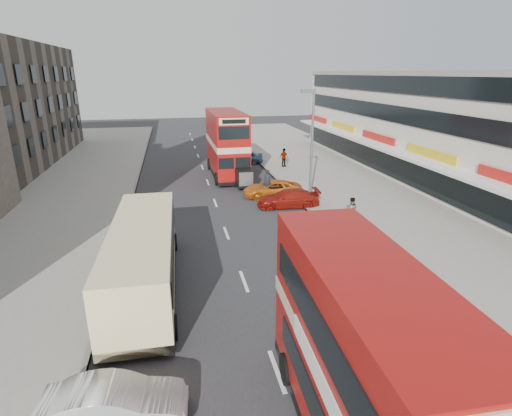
{
  "coord_description": "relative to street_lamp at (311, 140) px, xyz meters",
  "views": [
    {
      "loc": [
        -2.83,
        -8.2,
        9.15
      ],
      "look_at": [
        0.38,
        7.08,
        3.86
      ],
      "focal_mm": 28.13,
      "sensor_mm": 36.0,
      "label": 1
    }
  ],
  "objects": [
    {
      "name": "road_surface",
      "position": [
        -6.52,
        2.0,
        -4.78
      ],
      "size": [
        12.0,
        90.0,
        0.01
      ],
      "primitive_type": "cube",
      "color": "#28282B",
      "rests_on": "ground"
    },
    {
      "name": "pavement_right",
      "position": [
        5.48,
        2.0,
        -4.71
      ],
      "size": [
        12.0,
        90.0,
        0.15
      ],
      "primitive_type": "cube",
      "color": "gray",
      "rests_on": "ground"
    },
    {
      "name": "pavement_left",
      "position": [
        -18.52,
        2.0,
        -4.71
      ],
      "size": [
        12.0,
        90.0,
        0.15
      ],
      "primitive_type": "cube",
      "color": "gray",
      "rests_on": "ground"
    },
    {
      "name": "kerb_left",
      "position": [
        -12.62,
        2.0,
        -4.71
      ],
      "size": [
        0.2,
        90.0,
        0.16
      ],
      "primitive_type": "cube",
      "color": "gray",
      "rests_on": "ground"
    },
    {
      "name": "kerb_right",
      "position": [
        -0.42,
        2.0,
        -4.71
      ],
      "size": [
        0.2,
        90.0,
        0.16
      ],
      "primitive_type": "cube",
      "color": "gray",
      "rests_on": "ground"
    },
    {
      "name": "commercial_row",
      "position": [
        13.42,
        4.0,
        -0.09
      ],
      "size": [
        9.9,
        46.2,
        9.3
      ],
      "color": "beige",
      "rests_on": "ground"
    },
    {
      "name": "street_lamp",
      "position": [
        0.0,
        0.0,
        0.0
      ],
      "size": [
        1.0,
        0.2,
        8.12
      ],
      "color": "slate",
      "rests_on": "ground"
    },
    {
      "name": "bus_main",
      "position": [
        -5.26,
        -19.06,
        -2.19
      ],
      "size": [
        2.77,
        9.04,
        4.93
      ],
      "rotation": [
        0.0,
        0.0,
        3.1
      ],
      "color": "black",
      "rests_on": "ground"
    },
    {
      "name": "bus_second",
      "position": [
        -4.48,
        10.1,
        -1.8
      ],
      "size": [
        2.91,
        10.3,
        5.67
      ],
      "rotation": [
        0.0,
        0.0,
        3.15
      ],
      "color": "black",
      "rests_on": "ground"
    },
    {
      "name": "coach",
      "position": [
        -10.91,
        -9.66,
        -3.18
      ],
      "size": [
        2.84,
        10.31,
        2.72
      ],
      "rotation": [
        0.0,
        0.0,
        -0.02
      ],
      "color": "black",
      "rests_on": "ground"
    },
    {
      "name": "car_left_front",
      "position": [
        -11.36,
        -17.05,
        -4.14
      ],
      "size": [
        4.02,
        1.7,
        1.29
      ],
      "primitive_type": "imported",
      "rotation": [
        0.0,
        0.0,
        1.48
      ],
      "color": "silver",
      "rests_on": "ground"
    },
    {
      "name": "car_right_a",
      "position": [
        -1.52,
        -0.0,
        -4.14
      ],
      "size": [
        4.57,
        2.21,
        1.28
      ],
      "primitive_type": "imported",
      "rotation": [
        0.0,
        0.0,
        -1.67
      ],
      "color": "maroon",
      "rests_on": "ground"
    },
    {
      "name": "car_right_b",
      "position": [
        -2.02,
        2.66,
        -4.16
      ],
      "size": [
        4.66,
        2.42,
        1.25
      ],
      "primitive_type": "imported",
      "rotation": [
        0.0,
        0.0,
        -1.65
      ],
      "color": "orange",
      "rests_on": "ground"
    },
    {
      "name": "car_right_c",
      "position": [
        -2.08,
        14.97,
        -4.09
      ],
      "size": [
        4.23,
        2.08,
        1.39
      ],
      "primitive_type": "imported",
      "rotation": [
        0.0,
        0.0,
        -1.68
      ],
      "color": "#537FA7",
      "rests_on": "ground"
    },
    {
      "name": "pedestrian_near",
      "position": [
        1.31,
        -4.28,
        -3.78
      ],
      "size": [
        0.63,
        0.43,
        1.7
      ],
      "primitive_type": "imported",
      "rotation": [
        0.0,
        0.0,
        3.15
      ],
      "color": "gray",
      "rests_on": "pavement_right"
    },
    {
      "name": "pedestrian_far",
      "position": [
        1.5,
        12.02,
        -3.71
      ],
      "size": [
        1.17,
        0.87,
        1.85
      ],
      "primitive_type": "imported",
      "rotation": [
        0.0,
        0.0,
        0.44
      ],
      "color": "gray",
      "rests_on": "pavement_right"
    },
    {
      "name": "cyclist",
      "position": [
        -2.38,
        2.64,
        -4.06
      ],
      "size": [
        0.9,
        1.96,
        2.17
      ],
      "rotation": [
        0.0,
        0.0,
        -0.13
      ],
      "color": "gray",
      "rests_on": "ground"
    }
  ]
}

